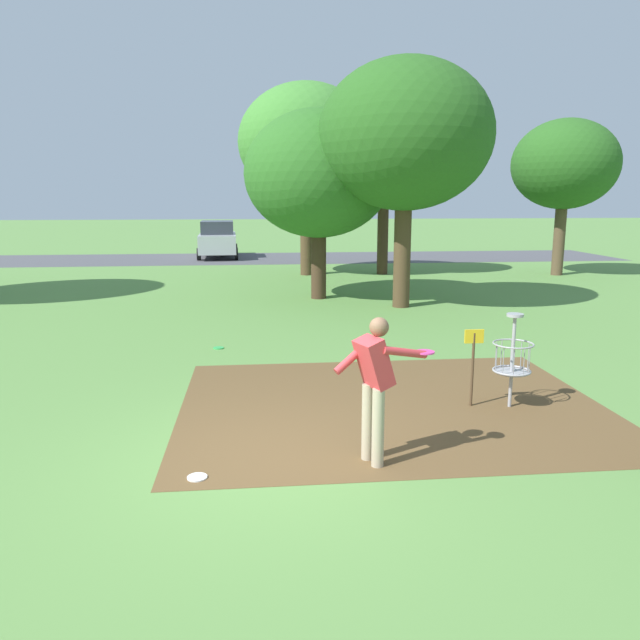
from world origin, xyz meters
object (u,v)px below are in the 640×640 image
frisbee_by_tee (382,380)px  tree_mid_center (565,165)px  disc_golf_basket (508,357)px  tree_far_left (306,143)px  frisbee_near_basket (197,477)px  parked_car_leftmost (218,239)px  player_foreground_watching (375,381)px  frisbee_mid_grass (218,348)px  tree_near_right (319,174)px  tree_mid_left (405,136)px  tree_near_left (384,159)px

frisbee_by_tee → tree_mid_center: (9.73, 13.25, 4.21)m
disc_golf_basket → tree_far_left: size_ratio=0.19×
frisbee_near_basket → parked_car_leftmost: size_ratio=0.05×
frisbee_near_basket → tree_mid_center: 21.18m
frisbee_near_basket → parked_car_leftmost: parked_car_leftmost is taller
player_foreground_watching → frisbee_near_basket: bearing=-174.1°
frisbee_mid_grass → tree_near_right: bearing=66.2°
disc_golf_basket → tree_mid_left: bearing=87.2°
disc_golf_basket → tree_near_left: 16.17m
tree_far_left → player_foreground_watching: bearing=-92.1°
frisbee_mid_grass → tree_far_left: bearing=76.8°
frisbee_near_basket → frisbee_mid_grass: (-0.12, 5.88, 0.00)m
disc_golf_basket → parked_car_leftmost: 23.92m
tree_mid_center → frisbee_by_tee: bearing=-126.3°
frisbee_near_basket → disc_golf_basket: bearing=23.9°
player_foreground_watching → tree_far_left: tree_far_left is taller
frisbee_mid_grass → disc_golf_basket: bearing=-42.2°
frisbee_near_basket → tree_far_left: size_ratio=0.03×
disc_golf_basket → tree_mid_center: tree_mid_center is taller
tree_near_right → tree_mid_left: (2.15, -1.70, 0.94)m
frisbee_near_basket → tree_far_left: bearing=81.5°
frisbee_near_basket → frisbee_mid_grass: size_ratio=1.03×
frisbee_by_tee → parked_car_leftmost: bearing=100.4°
frisbee_near_basket → parked_car_leftmost: (-1.27, 25.16, 0.91)m
disc_golf_basket → player_foreground_watching: size_ratio=0.81×
frisbee_mid_grass → parked_car_leftmost: (-1.15, 19.28, 0.91)m
tree_near_right → tree_mid_center: bearing=25.2°
frisbee_mid_grass → tree_far_left: tree_far_left is taller
tree_mid_left → frisbee_mid_grass: bearing=-137.9°
tree_near_right → parked_car_leftmost: (-3.81, 13.24, -2.75)m
tree_mid_left → parked_car_leftmost: 16.50m
tree_mid_center → frisbee_mid_grass: bearing=-139.6°
frisbee_near_basket → frisbee_by_tee: size_ratio=0.93×
tree_near_right → tree_mid_left: 2.89m
player_foreground_watching → tree_near_left: bearing=78.1°
player_foreground_watching → parked_car_leftmost: 25.16m
player_foreground_watching → parked_car_leftmost: (-3.26, 24.95, -0.06)m
player_foreground_watching → frisbee_mid_grass: 6.13m
tree_near_left → parked_car_leftmost: tree_near_left is taller
disc_golf_basket → tree_near_right: bearing=99.8°
frisbee_near_basket → parked_car_leftmost: 25.21m
frisbee_by_tee → tree_mid_left: bearing=74.2°
tree_mid_center → tree_far_left: (-9.83, 1.06, 0.82)m
frisbee_near_basket → frisbee_by_tee: 4.32m
tree_near_left → tree_far_left: tree_far_left is taller
frisbee_near_basket → tree_mid_left: (4.69, 10.22, 4.60)m
tree_near_left → frisbee_near_basket: bearing=-107.9°
frisbee_mid_grass → frisbee_by_tee: bearing=-41.6°
tree_near_left → tree_near_right: 6.51m
player_foreground_watching → tree_near_left: 18.08m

